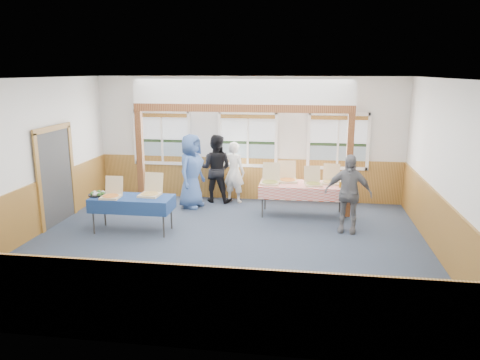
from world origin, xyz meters
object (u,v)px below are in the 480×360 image
(table_right, at_px, (302,186))
(man_blue, at_px, (191,171))
(table_left, at_px, (132,200))
(person_grey, at_px, (348,193))
(woman_black, at_px, (216,168))
(woman_white, at_px, (234,172))

(table_right, relative_size, man_blue, 1.10)
(table_left, height_order, person_grey, person_grey)
(table_left, height_order, man_blue, man_blue)
(table_left, bearing_deg, table_right, 45.77)
(woman_black, bearing_deg, person_grey, 155.06)
(woman_white, relative_size, person_grey, 0.95)
(table_right, distance_m, woman_black, 2.40)
(man_blue, bearing_deg, table_left, 173.49)
(woman_black, height_order, man_blue, man_blue)
(man_blue, bearing_deg, woman_black, -24.25)
(woman_black, bearing_deg, man_blue, 56.27)
(table_right, height_order, woman_black, woman_black)
(table_right, xyz_separation_m, woman_white, (-1.76, 0.88, 0.09))
(table_left, xyz_separation_m, man_blue, (0.79, 1.96, 0.22))
(table_left, xyz_separation_m, woman_white, (1.76, 2.56, 0.10))
(woman_black, bearing_deg, table_right, 164.60)
(man_blue, bearing_deg, table_right, -80.28)
(woman_white, bearing_deg, table_left, 72.25)
(table_right, relative_size, person_grey, 1.22)
(table_right, xyz_separation_m, person_grey, (0.96, -1.04, 0.13))
(table_right, xyz_separation_m, woman_black, (-2.23, 0.88, 0.17))
(man_blue, height_order, person_grey, man_blue)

